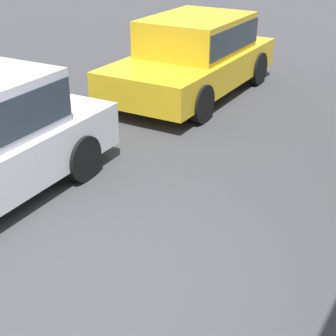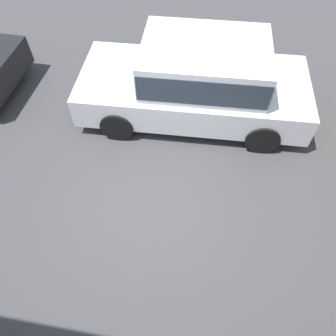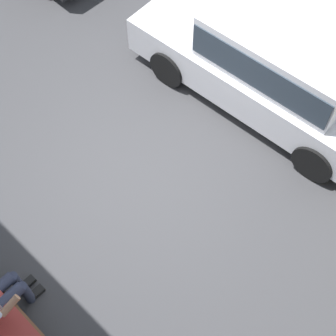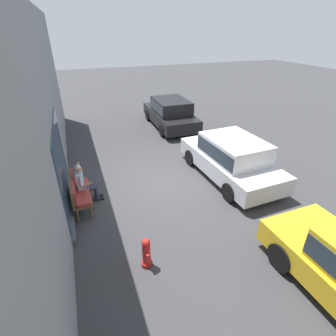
{
  "view_description": "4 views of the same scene",
  "coord_description": "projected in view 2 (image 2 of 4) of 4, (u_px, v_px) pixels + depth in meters",
  "views": [
    {
      "loc": [
        2.87,
        2.6,
        3.2
      ],
      "look_at": [
        -0.73,
        0.4,
        1.13
      ],
      "focal_mm": 55.0,
      "sensor_mm": 36.0,
      "label": 1
    },
    {
      "loc": [
        -0.76,
        2.6,
        4.78
      ],
      "look_at": [
        -0.31,
        -0.07,
        1.11
      ],
      "focal_mm": 35.0,
      "sensor_mm": 36.0,
      "label": 2
    },
    {
      "loc": [
        -2.96,
        2.6,
        6.42
      ],
      "look_at": [
        -0.77,
        0.3,
        1.24
      ],
      "focal_mm": 55.0,
      "sensor_mm": 36.0,
      "label": 3
    },
    {
      "loc": [
        -7.61,
        2.6,
        4.96
      ],
      "look_at": [
        -0.42,
        -0.03,
        0.78
      ],
      "focal_mm": 28.0,
      "sensor_mm": 36.0,
      "label": 4
    }
  ],
  "objects": [
    {
      "name": "parked_car_mid",
      "position": [
        198.0,
        79.0,
        6.15
      ],
      "size": [
        4.43,
        2.14,
        1.54
      ],
      "color": "silver",
      "rests_on": "ground_plane"
    },
    {
      "name": "ground_plane",
      "position": [
        149.0,
        208.0,
        5.44
      ],
      "size": [
        60.0,
        60.0,
        0.0
      ],
      "primitive_type": "plane",
      "color": "#38383A"
    }
  ]
}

